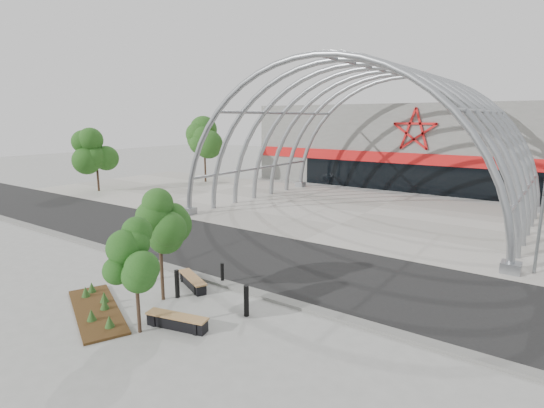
# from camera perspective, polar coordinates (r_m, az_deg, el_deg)

# --- Properties ---
(ground) EXTENTS (140.00, 140.00, 0.00)m
(ground) POSITION_cam_1_polar(r_m,az_deg,el_deg) (18.30, -7.36, -10.06)
(ground) COLOR gray
(ground) RESTS_ON ground
(road) EXTENTS (140.00, 7.00, 0.02)m
(road) POSITION_cam_1_polar(r_m,az_deg,el_deg) (20.84, -0.80, -7.22)
(road) COLOR black
(road) RESTS_ON ground
(forecourt) EXTENTS (60.00, 17.00, 0.04)m
(forecourt) POSITION_cam_1_polar(r_m,az_deg,el_deg) (31.00, 12.37, -1.21)
(forecourt) COLOR #A09B91
(forecourt) RESTS_ON ground
(kerb) EXTENTS (60.00, 0.50, 0.12)m
(kerb) POSITION_cam_1_polar(r_m,az_deg,el_deg) (18.11, -7.91, -10.11)
(kerb) COLOR slate
(kerb) RESTS_ON ground
(arena_building) EXTENTS (34.00, 15.24, 8.00)m
(arena_building) POSITION_cam_1_polar(r_m,az_deg,el_deg) (47.43, 21.20, 7.46)
(arena_building) COLOR slate
(arena_building) RESTS_ON ground
(vault_canopy) EXTENTS (20.80, 15.80, 20.36)m
(vault_canopy) POSITION_cam_1_polar(r_m,az_deg,el_deg) (31.00, 12.37, -1.22)
(vault_canopy) COLOR gray
(vault_canopy) RESTS_ON ground
(planting_bed) EXTENTS (4.70, 3.14, 0.48)m
(planting_bed) POSITION_cam_1_polar(r_m,az_deg,el_deg) (16.60, -22.48, -12.80)
(planting_bed) COLOR #32230B
(planting_bed) RESTS_ON ground
(signal_pole) EXTENTS (0.15, 0.66, 4.67)m
(signal_pole) POSITION_cam_1_polar(r_m,az_deg,el_deg) (21.39, 32.43, -1.80)
(signal_pole) COLOR slate
(signal_pole) RESTS_ON ground
(street_tree_0) EXTENTS (1.78, 1.78, 4.06)m
(street_tree_0) POSITION_cam_1_polar(r_m,az_deg,el_deg) (15.92, -14.92, -2.64)
(street_tree_0) COLOR #342419
(street_tree_0) RESTS_ON ground
(street_tree_1) EXTENTS (1.46, 1.46, 3.45)m
(street_tree_1) POSITION_cam_1_polar(r_m,az_deg,el_deg) (13.78, -17.95, -6.90)
(street_tree_1) COLOR black
(street_tree_1) RESTS_ON ground
(bench_0) EXTENTS (2.11, 1.28, 0.44)m
(bench_0) POSITION_cam_1_polar(r_m,az_deg,el_deg) (17.66, -10.65, -10.25)
(bench_0) COLOR black
(bench_0) RESTS_ON ground
(bench_1) EXTENTS (2.19, 0.97, 0.45)m
(bench_1) POSITION_cam_1_polar(r_m,az_deg,el_deg) (14.58, -12.64, -15.19)
(bench_1) COLOR black
(bench_1) RESTS_ON ground
(bollard_0) EXTENTS (0.16, 0.16, 1.03)m
(bollard_0) POSITION_cam_1_polar(r_m,az_deg,el_deg) (21.65, -20.47, -5.84)
(bollard_0) COLOR black
(bollard_0) RESTS_ON ground
(bollard_1) EXTENTS (0.17, 0.17, 1.06)m
(bollard_1) POSITION_cam_1_polar(r_m,az_deg,el_deg) (18.68, -15.94, -8.25)
(bollard_1) COLOR black
(bollard_1) RESTS_ON ground
(bollard_2) EXTENTS (0.17, 0.17, 1.09)m
(bollard_2) POSITION_cam_1_polar(r_m,az_deg,el_deg) (16.68, -12.65, -10.43)
(bollard_2) COLOR black
(bollard_2) RESTS_ON ground
(bollard_3) EXTENTS (0.14, 0.14, 0.85)m
(bollard_3) POSITION_cam_1_polar(r_m,az_deg,el_deg) (17.80, -6.71, -9.21)
(bollard_3) COLOR black
(bollard_3) RESTS_ON ground
(bollard_4) EXTENTS (0.18, 0.18, 1.11)m
(bollard_4) POSITION_cam_1_polar(r_m,az_deg,el_deg) (14.90, -3.47, -12.86)
(bollard_4) COLOR black
(bollard_4) RESTS_ON ground
(bg_tree_0) EXTENTS (3.00, 3.00, 6.45)m
(bg_tree_0) POSITION_cam_1_polar(r_m,az_deg,el_deg) (45.36, -9.10, 8.75)
(bg_tree_0) COLOR black
(bg_tree_0) RESTS_ON ground
(bg_tree_2) EXTENTS (2.55, 2.55, 5.38)m
(bg_tree_2) POSITION_cam_1_polar(r_m,az_deg,el_deg) (42.21, -22.63, 6.77)
(bg_tree_2) COLOR black
(bg_tree_2) RESTS_ON ground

